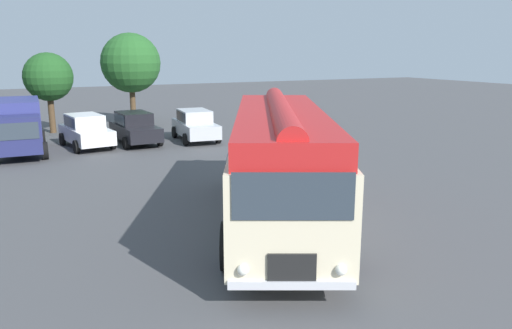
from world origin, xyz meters
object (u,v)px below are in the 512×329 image
Objects in this scene: car_mid_left at (135,128)px; box_van at (18,125)px; car_near_left at (86,131)px; car_mid_right at (195,125)px; vintage_bus at (280,158)px.

box_van is at bearing 179.38° from car_mid_left.
box_van reaches higher than car_near_left.
car_near_left is 5.67m from car_mid_right.
box_van is (-8.71, 0.51, 0.52)m from car_mid_right.
car_mid_left is at bearing -0.62° from box_van.
vintage_bus is at bearing -99.81° from car_mid_right.
car_mid_left is 5.54m from box_van.
car_mid_right is at bearing -5.84° from car_near_left.
box_van is at bearing 176.65° from car_mid_right.
car_near_left and car_mid_right have the same top height.
car_mid_right is at bearing 80.19° from vintage_bus.
car_near_left is at bearing 102.67° from vintage_bus.
car_near_left is 1.02× the size of car_mid_right.
car_mid_right is 0.74× the size of box_van.
car_mid_left is 3.22m from car_mid_right.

